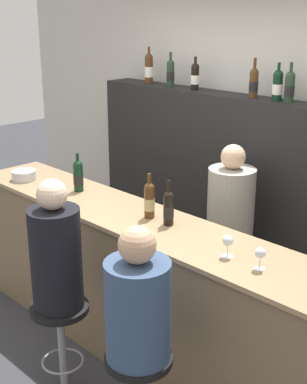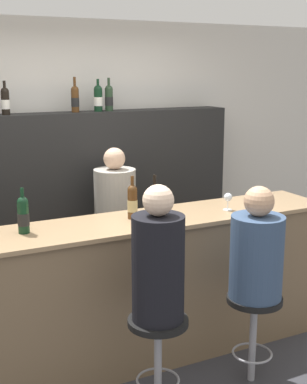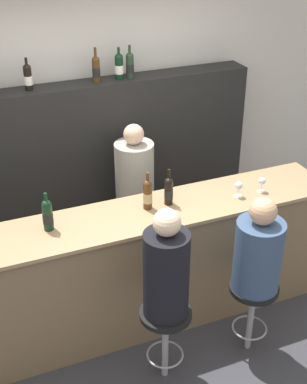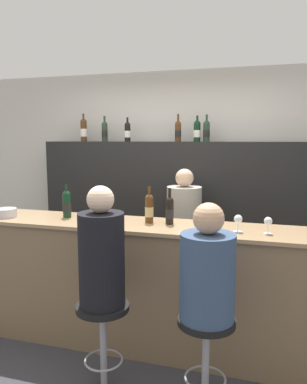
{
  "view_description": "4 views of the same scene",
  "coord_description": "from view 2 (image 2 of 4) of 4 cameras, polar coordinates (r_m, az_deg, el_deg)",
  "views": [
    {
      "loc": [
        2.51,
        -2.07,
        2.46
      ],
      "look_at": [
        0.23,
        0.21,
        1.34
      ],
      "focal_mm": 50.0,
      "sensor_mm": 36.0,
      "label": 1
    },
    {
      "loc": [
        -1.45,
        -3.09,
        2.16
      ],
      "look_at": [
        0.24,
        0.3,
        1.28
      ],
      "focal_mm": 50.0,
      "sensor_mm": 36.0,
      "label": 2
    },
    {
      "loc": [
        -1.26,
        -3.04,
        3.27
      ],
      "look_at": [
        0.12,
        0.3,
        1.24
      ],
      "focal_mm": 50.0,
      "sensor_mm": 36.0,
      "label": 3
    },
    {
      "loc": [
        1.01,
        -2.69,
        1.8
      ],
      "look_at": [
        0.16,
        0.2,
        1.38
      ],
      "focal_mm": 35.0,
      "sensor_mm": 36.0,
      "label": 4
    }
  ],
  "objects": [
    {
      "name": "ground_plane",
      "position": [
        4.04,
        -1.25,
        -19.22
      ],
      "size": [
        16.0,
        16.0,
        0.0
      ],
      "primitive_type": "plane",
      "color": "#333338"
    },
    {
      "name": "wall_back",
      "position": [
        5.1,
        -9.63,
        3.19
      ],
      "size": [
        6.4,
        0.05,
        2.6
      ],
      "color": "beige",
      "rests_on": "ground_plane"
    },
    {
      "name": "bar_counter",
      "position": [
        4.0,
        -2.96,
        -10.69
      ],
      "size": [
        3.32,
        0.57,
        1.09
      ],
      "color": "brown",
      "rests_on": "ground_plane"
    },
    {
      "name": "back_bar_cabinet",
      "position": [
        4.97,
        -8.68,
        -1.87
      ],
      "size": [
        3.11,
        0.28,
        1.78
      ],
      "color": "black",
      "rests_on": "ground_plane"
    },
    {
      "name": "wine_bottle_counter_0",
      "position": [
        3.62,
        -13.72,
        -2.35
      ],
      "size": [
        0.08,
        0.08,
        0.31
      ],
      "color": "black",
      "rests_on": "bar_counter"
    },
    {
      "name": "wine_bottle_counter_1",
      "position": [
        3.86,
        -2.26,
        -1.0
      ],
      "size": [
        0.07,
        0.07,
        0.31
      ],
      "color": "#4C2D14",
      "rests_on": "bar_counter"
    },
    {
      "name": "wine_bottle_counter_2",
      "position": [
        3.93,
        0.12,
        -0.82
      ],
      "size": [
        0.07,
        0.07,
        0.31
      ],
      "color": "black",
      "rests_on": "bar_counter"
    },
    {
      "name": "wine_bottle_backbar_2",
      "position": [
        4.68,
        -15.53,
        9.36
      ],
      "size": [
        0.07,
        0.07,
        0.28
      ],
      "color": "black",
      "rests_on": "back_bar_cabinet"
    },
    {
      "name": "wine_bottle_backbar_3",
      "position": [
        4.84,
        -8.37,
        9.83
      ],
      "size": [
        0.07,
        0.07,
        0.31
      ],
      "color": "#4C2D14",
      "rests_on": "back_bar_cabinet"
    },
    {
      "name": "wine_bottle_backbar_4",
      "position": [
        4.91,
        -5.93,
        9.95
      ],
      "size": [
        0.08,
        0.08,
        0.29
      ],
      "color": "black",
      "rests_on": "back_bar_cabinet"
    },
    {
      "name": "wine_bottle_backbar_5",
      "position": [
        4.95,
        -4.77,
        9.99
      ],
      "size": [
        0.07,
        0.07,
        0.3
      ],
      "color": "#233823",
      "rests_on": "back_bar_cabinet"
    },
    {
      "name": "wine_glass_0",
      "position": [
        4.13,
        7.95,
        -0.65
      ],
      "size": [
        0.07,
        0.07,
        0.13
      ],
      "color": "silver",
      "rests_on": "bar_counter"
    },
    {
      "name": "wine_glass_1",
      "position": [
        4.26,
        10.41,
        -0.36
      ],
      "size": [
        0.06,
        0.06,
        0.13
      ],
      "color": "silver",
      "rests_on": "bar_counter"
    },
    {
      "name": "bar_stool_left",
      "position": [
        3.48,
        0.48,
        -15.35
      ],
      "size": [
        0.38,
        0.38,
        0.64
      ],
      "color": "gray",
      "rests_on": "ground_plane"
    },
    {
      "name": "guest_seated_left",
      "position": [
        3.27,
        0.5,
        -7.53
      ],
      "size": [
        0.32,
        0.32,
        0.86
      ],
      "color": "black",
      "rests_on": "bar_stool_left"
    },
    {
      "name": "bar_stool_right",
      "position": [
        3.84,
        10.66,
        -12.74
      ],
      "size": [
        0.38,
        0.38,
        0.64
      ],
      "color": "gray",
      "rests_on": "ground_plane"
    },
    {
      "name": "guest_seated_right",
      "position": [
        3.67,
        10.96,
        -6.25
      ],
      "size": [
        0.36,
        0.36,
        0.77
      ],
      "color": "#334766",
      "rests_on": "bar_stool_right"
    },
    {
      "name": "bartender",
      "position": [
        4.69,
        -4.05,
        -5.21
      ],
      "size": [
        0.36,
        0.36,
        1.51
      ],
      "color": "gray",
      "rests_on": "ground_plane"
    }
  ]
}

